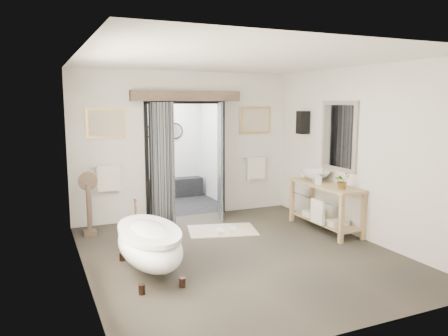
{
  "coord_description": "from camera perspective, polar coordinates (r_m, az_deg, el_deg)",
  "views": [
    {
      "loc": [
        -2.8,
        -5.75,
        2.31
      ],
      "look_at": [
        0.0,
        0.6,
        1.25
      ],
      "focal_mm": 35.0,
      "sensor_mm": 36.0,
      "label": 1
    }
  ],
  "objects": [
    {
      "name": "shower_room",
      "position": [
        10.24,
        -7.69,
        0.7
      ],
      "size": [
        2.22,
        2.01,
        2.51
      ],
      "color": "black",
      "rests_on": "ground_plane"
    },
    {
      "name": "pedestal_mirror",
      "position": [
        7.95,
        -17.21,
        -5.01
      ],
      "size": [
        0.33,
        0.21,
        1.12
      ],
      "color": "brown",
      "rests_on": "ground_plane"
    },
    {
      "name": "vanity",
      "position": [
        8.08,
        13.02,
        -4.45
      ],
      "size": [
        0.57,
        1.6,
        0.85
      ],
      "color": "tan",
      "rests_on": "ground_plane"
    },
    {
      "name": "clawfoot_tub",
      "position": [
        6.05,
        -9.74,
        -9.67
      ],
      "size": [
        0.78,
        1.75,
        0.85
      ],
      "color": "#342018",
      "rests_on": "ground_plane"
    },
    {
      "name": "basin",
      "position": [
        8.27,
        11.87,
        -1.01
      ],
      "size": [
        0.7,
        0.7,
        0.19
      ],
      "primitive_type": "imported",
      "rotation": [
        0.0,
        0.0,
        -0.33
      ],
      "color": "white",
      "rests_on": "vanity"
    },
    {
      "name": "plant",
      "position": [
        7.6,
        15.2,
        -1.61
      ],
      "size": [
        0.27,
        0.24,
        0.29
      ],
      "primitive_type": "imported",
      "rotation": [
        0.0,
        0.0,
        0.08
      ],
      "color": "gray",
      "rests_on": "vanity"
    },
    {
      "name": "soap_bottle_a",
      "position": [
        7.96,
        12.24,
        -1.32
      ],
      "size": [
        0.13,
        0.13,
        0.21
      ],
      "primitive_type": "imported",
      "rotation": [
        0.0,
        0.0,
        -0.39
      ],
      "color": "gray",
      "rests_on": "vanity"
    },
    {
      "name": "ground_plane",
      "position": [
        6.8,
        2.08,
        -11.17
      ],
      "size": [
        5.0,
        5.0,
        0.0
      ],
      "primitive_type": "plane",
      "color": "#4A4236"
    },
    {
      "name": "slippers",
      "position": [
        7.86,
        0.33,
        -8.1
      ],
      "size": [
        0.42,
        0.29,
        0.05
      ],
      "color": "silver",
      "rests_on": "rug"
    },
    {
      "name": "rug",
      "position": [
        7.96,
        -0.23,
        -8.13
      ],
      "size": [
        1.36,
        1.07,
        0.01
      ],
      "primitive_type": "cube",
      "rotation": [
        0.0,
        0.0,
        -0.25
      ],
      "color": "beige",
      "rests_on": "ground_plane"
    },
    {
      "name": "back_wall_dressing",
      "position": [
        8.57,
        -4.64,
        3.65
      ],
      "size": [
        3.82,
        0.79,
        2.52
      ],
      "color": "black",
      "rests_on": "ground_plane"
    },
    {
      "name": "room_shell",
      "position": [
        6.3,
        2.32,
        4.56
      ],
      "size": [
        4.52,
        5.02,
        2.91
      ],
      "color": "silver",
      "rests_on": "ground_plane"
    },
    {
      "name": "soap_bottle_b",
      "position": [
        8.5,
        10.33,
        -0.74
      ],
      "size": [
        0.16,
        0.16,
        0.18
      ],
      "primitive_type": "imported",
      "rotation": [
        0.0,
        0.0,
        0.14
      ],
      "color": "gray",
      "rests_on": "vanity"
    }
  ]
}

